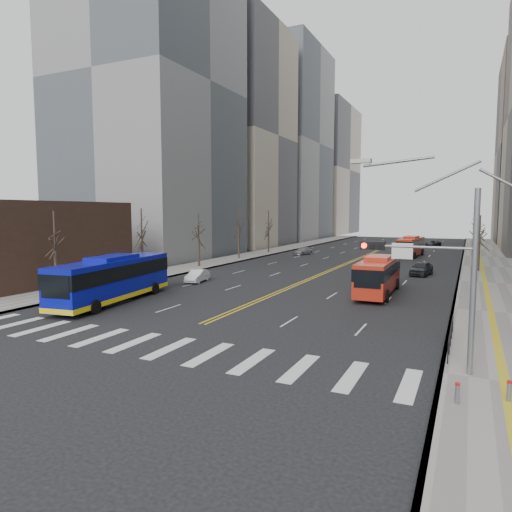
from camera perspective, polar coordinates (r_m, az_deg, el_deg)
ground at (r=25.10m, az=-12.94°, el=-10.84°), size 220.00×220.00×0.00m
sidewalk_right at (r=64.31m, az=27.27°, el=-1.25°), size 7.00×130.00×0.15m
sidewalk_left at (r=71.55m, az=-1.05°, el=0.01°), size 5.00×130.00×0.15m
crosswalk at (r=25.10m, az=-12.94°, el=-10.83°), size 26.70×4.00×0.01m
centerline at (r=75.71m, az=13.66°, el=0.10°), size 0.55×100.00×0.01m
office_towers at (r=90.23m, az=15.89°, el=16.17°), size 83.00×134.00×58.00m
storefront at (r=51.38m, az=-27.81°, el=1.56°), size 14.00×18.00×8.00m
signal_mast at (r=21.02m, az=21.74°, el=-0.77°), size 5.37×0.37×9.39m
pedestrian_railing at (r=25.65m, az=23.17°, el=-8.89°), size 0.06×6.06×1.02m
bollards at (r=19.85m, az=28.32°, el=-14.18°), size 2.87×3.17×0.78m
street_trees at (r=57.88m, az=2.66°, el=3.44°), size 35.20×47.20×7.60m
blue_bus at (r=37.11m, az=-17.44°, el=-2.61°), size 4.35×12.80×3.64m
red_bus_near at (r=40.05m, az=15.05°, el=-2.06°), size 2.82×10.38×3.30m
red_bus_far at (r=75.11m, az=18.81°, el=1.29°), size 3.17×10.23×3.23m
car_white at (r=46.01m, az=-7.34°, el=-2.48°), size 1.93×3.91×1.23m
car_dark_mid at (r=53.58m, az=19.98°, el=-1.46°), size 2.46×4.75×1.54m
car_silver at (r=75.01m, az=5.89°, el=0.63°), size 2.67×4.35×1.18m
car_dark_far at (r=98.94m, az=21.26°, el=1.47°), size 3.21×4.52×1.14m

